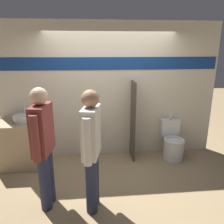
# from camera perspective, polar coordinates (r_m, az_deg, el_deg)

# --- Properties ---
(ground_plane) EXTENTS (16.00, 16.00, 0.00)m
(ground_plane) POSITION_cam_1_polar(r_m,az_deg,el_deg) (4.33, 0.22, -14.10)
(ground_plane) COLOR #997F5B
(display_wall) EXTENTS (4.35, 0.07, 2.70)m
(display_wall) POSITION_cam_1_polar(r_m,az_deg,el_deg) (4.41, -0.53, 5.43)
(display_wall) COLOR beige
(display_wall) RESTS_ON ground_plane
(sink_counter) EXTENTS (0.82, 0.62, 0.88)m
(sink_counter) POSITION_cam_1_polar(r_m,az_deg,el_deg) (4.55, -22.36, -7.67)
(sink_counter) COLOR tan
(sink_counter) RESTS_ON ground_plane
(sink_basin) EXTENTS (0.37, 0.37, 0.26)m
(sink_basin) POSITION_cam_1_polar(r_m,az_deg,el_deg) (4.43, -22.21, -1.46)
(sink_basin) COLOR silver
(sink_basin) RESTS_ON sink_counter
(cell_phone) EXTENTS (0.07, 0.14, 0.01)m
(cell_phone) POSITION_cam_1_polar(r_m,az_deg,el_deg) (4.22, -20.27, -2.85)
(cell_phone) COLOR #B7B7BC
(cell_phone) RESTS_ON sink_counter
(divider_near_counter) EXTENTS (0.03, 0.42, 1.59)m
(divider_near_counter) POSITION_cam_1_polar(r_m,az_deg,el_deg) (4.39, 5.45, -2.36)
(divider_near_counter) COLOR #4C4238
(divider_near_counter) RESTS_ON ground_plane
(urinal_near_counter) EXTENTS (0.34, 0.26, 1.16)m
(urinal_near_counter) POSITION_cam_1_polar(r_m,az_deg,el_deg) (4.40, -5.34, -2.47)
(urinal_near_counter) COLOR silver
(urinal_near_counter) RESTS_ON ground_plane
(toilet) EXTENTS (0.42, 0.58, 0.92)m
(toilet) POSITION_cam_1_polar(r_m,az_deg,el_deg) (4.69, 15.52, -7.97)
(toilet) COLOR silver
(toilet) RESTS_ON ground_plane
(person_in_vest) EXTENTS (0.24, 0.60, 1.73)m
(person_in_vest) POSITION_cam_1_polar(r_m,az_deg,el_deg) (3.10, -17.47, -8.03)
(person_in_vest) COLOR #282D4C
(person_in_vest) RESTS_ON ground_plane
(person_with_lanyard) EXTENTS (0.27, 0.59, 1.71)m
(person_with_lanyard) POSITION_cam_1_polar(r_m,az_deg,el_deg) (2.92, -5.37, -9.09)
(person_with_lanyard) COLOR #282D4C
(person_with_lanyard) RESTS_ON ground_plane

